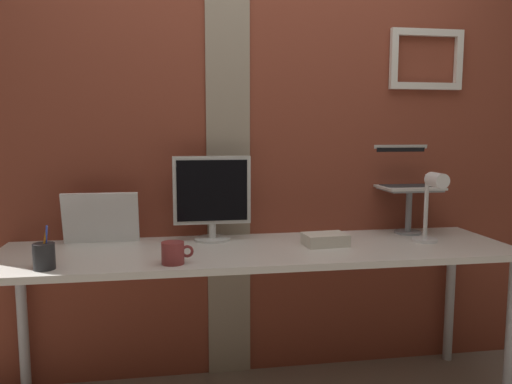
% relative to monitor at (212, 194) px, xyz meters
% --- Properties ---
extents(brick_wall_back, '(3.51, 0.16, 2.66)m').
position_rel_monitor_xyz_m(brick_wall_back, '(0.23, 0.18, 0.34)').
color(brick_wall_back, brown).
rests_on(brick_wall_back, ground_plane).
extents(desk, '(2.39, 0.64, 0.75)m').
position_rel_monitor_xyz_m(desk, '(0.20, -0.20, -0.30)').
color(desk, silver).
rests_on(desk, ground_plane).
extents(monitor, '(0.38, 0.18, 0.42)m').
position_rel_monitor_xyz_m(monitor, '(0.00, 0.00, 0.00)').
color(monitor, silver).
rests_on(monitor, desk).
extents(laptop_stand, '(0.28, 0.22, 0.24)m').
position_rel_monitor_xyz_m(laptop_stand, '(1.04, 0.00, -0.07)').
color(laptop_stand, gray).
rests_on(laptop_stand, desk).
extents(laptop, '(0.31, 0.29, 0.23)m').
position_rel_monitor_xyz_m(laptop, '(1.04, 0.07, 0.07)').
color(laptop, silver).
rests_on(laptop, laptop_stand).
extents(whiteboard_panel, '(0.36, 0.06, 0.25)m').
position_rel_monitor_xyz_m(whiteboard_panel, '(-0.54, 0.03, -0.11)').
color(whiteboard_panel, white).
rests_on(whiteboard_panel, desk).
extents(desk_lamp, '(0.12, 0.20, 0.35)m').
position_rel_monitor_xyz_m(desk_lamp, '(1.03, -0.25, -0.02)').
color(desk_lamp, white).
rests_on(desk_lamp, desk).
extents(pen_cup, '(0.08, 0.08, 0.18)m').
position_rel_monitor_xyz_m(pen_cup, '(-0.69, -0.42, -0.18)').
color(pen_cup, '#262628').
rests_on(pen_cup, desk).
extents(coffee_mug, '(0.13, 0.09, 0.09)m').
position_rel_monitor_xyz_m(coffee_mug, '(-0.19, -0.42, -0.18)').
color(coffee_mug, maroon).
rests_on(coffee_mug, desk).
extents(paper_clutter_stack, '(0.21, 0.16, 0.06)m').
position_rel_monitor_xyz_m(paper_clutter_stack, '(0.52, -0.20, -0.20)').
color(paper_clutter_stack, silver).
rests_on(paper_clutter_stack, desk).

